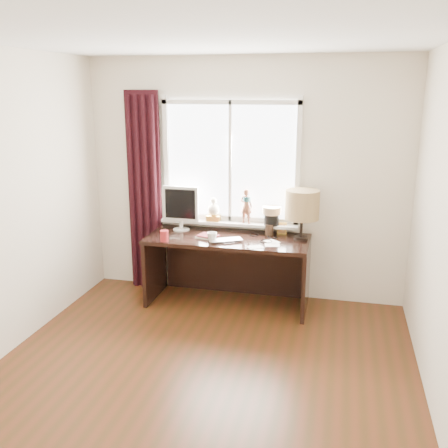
% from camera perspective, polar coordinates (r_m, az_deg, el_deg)
% --- Properties ---
extents(floor, '(3.50, 4.00, 0.00)m').
position_cam_1_polar(floor, '(4.09, -3.57, -18.32)').
color(floor, '#512512').
rests_on(floor, ground).
extents(ceiling, '(3.50, 4.00, 0.00)m').
position_cam_1_polar(ceiling, '(3.43, -4.33, 20.89)').
color(ceiling, white).
rests_on(ceiling, wall_back).
extents(wall_back, '(3.50, 0.00, 2.60)m').
position_cam_1_polar(wall_back, '(5.44, 2.36, 5.03)').
color(wall_back, silver).
rests_on(wall_back, ground).
extents(wall_front, '(3.50, 0.00, 2.60)m').
position_cam_1_polar(wall_front, '(1.88, -23.09, -16.67)').
color(wall_front, silver).
rests_on(wall_front, ground).
extents(laptop, '(0.39, 0.34, 0.03)m').
position_cam_1_polar(laptop, '(5.10, 0.29, -1.87)').
color(laptop, silver).
rests_on(laptop, desk).
extents(mug, '(0.14, 0.14, 0.10)m').
position_cam_1_polar(mug, '(5.08, -1.38, -1.48)').
color(mug, white).
rests_on(mug, desk).
extents(red_cup, '(0.08, 0.08, 0.11)m').
position_cam_1_polar(red_cup, '(5.13, -6.84, -1.36)').
color(red_cup, maroon).
rests_on(red_cup, desk).
extents(window, '(1.52, 0.23, 1.40)m').
position_cam_1_polar(window, '(5.42, 0.89, 5.11)').
color(window, white).
rests_on(window, ground).
extents(curtain, '(0.38, 0.09, 2.25)m').
position_cam_1_polar(curtain, '(5.71, -9.08, 3.45)').
color(curtain, black).
rests_on(curtain, floor).
extents(desk, '(1.70, 0.70, 0.75)m').
position_cam_1_polar(desk, '(5.40, 0.66, -3.74)').
color(desk, '#311B14').
rests_on(desk, floor).
extents(monitor, '(0.40, 0.18, 0.49)m').
position_cam_1_polar(monitor, '(5.46, -4.96, 2.11)').
color(monitor, beige).
rests_on(monitor, desk).
extents(notebook_stack, '(0.25, 0.21, 0.03)m').
position_cam_1_polar(notebook_stack, '(5.22, -1.84, -1.42)').
color(notebook_stack, beige).
rests_on(notebook_stack, desk).
extents(brush_holder, '(0.09, 0.09, 0.25)m').
position_cam_1_polar(brush_holder, '(5.32, 5.20, -0.64)').
color(brush_holder, black).
rests_on(brush_holder, desk).
extents(icon_frame, '(0.10, 0.03, 0.13)m').
position_cam_1_polar(icon_frame, '(5.37, 6.64, -0.49)').
color(icon_frame, gold).
rests_on(icon_frame, desk).
extents(table_lamp, '(0.35, 0.35, 0.52)m').
position_cam_1_polar(table_lamp, '(5.14, 8.92, 2.14)').
color(table_lamp, black).
rests_on(table_lamp, desk).
extents(loose_papers, '(0.33, 0.40, 0.00)m').
position_cam_1_polar(loose_papers, '(5.01, 4.90, -2.36)').
color(loose_papers, white).
rests_on(loose_papers, desk).
extents(desk_cables, '(0.34, 0.35, 0.01)m').
position_cam_1_polar(desk_cables, '(5.21, 4.69, -1.63)').
color(desk_cables, black).
rests_on(desk_cables, desk).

